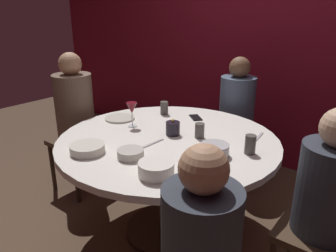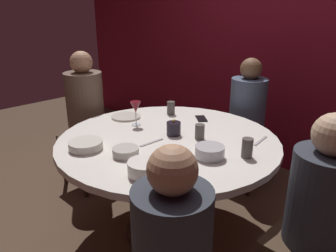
{
  "view_description": "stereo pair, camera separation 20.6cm",
  "coord_description": "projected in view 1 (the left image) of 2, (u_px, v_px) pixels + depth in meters",
  "views": [
    {
      "loc": [
        1.2,
        -1.53,
        1.51
      ],
      "look_at": [
        0.0,
        0.0,
        0.81
      ],
      "focal_mm": 34.35,
      "sensor_mm": 36.0,
      "label": 1
    },
    {
      "loc": [
        1.35,
        -1.39,
        1.51
      ],
      "look_at": [
        0.0,
        0.0,
        0.81
      ],
      "focal_mm": 34.35,
      "sensor_mm": 36.0,
      "label": 2
    }
  ],
  "objects": [
    {
      "name": "ground_plane",
      "position": [
        168.0,
        230.0,
        2.34
      ],
      "size": [
        8.0,
        8.0,
        0.0
      ],
      "primitive_type": "plane",
      "color": "#4C3828"
    },
    {
      "name": "back_wall",
      "position": [
        269.0,
        33.0,
        3.05
      ],
      "size": [
        6.0,
        0.1,
        2.6
      ],
      "primitive_type": "cube",
      "color": "maroon",
      "rests_on": "ground"
    },
    {
      "name": "dining_table",
      "position": [
        168.0,
        156.0,
        2.14
      ],
      "size": [
        1.43,
        1.43,
        0.73
      ],
      "color": "silver",
      "rests_on": "ground"
    },
    {
      "name": "seated_diner_left",
      "position": [
        75.0,
        109.0,
        2.66
      ],
      "size": [
        0.4,
        0.4,
        1.2
      ],
      "rotation": [
        0.0,
        0.0,
        6.28
      ],
      "color": "#3F2D1E",
      "rests_on": "ground"
    },
    {
      "name": "seated_diner_back",
      "position": [
        237.0,
        107.0,
        2.83
      ],
      "size": [
        0.4,
        0.4,
        1.14
      ],
      "rotation": [
        0.0,
        0.0,
        4.71
      ],
      "color": "#3F2D1E",
      "rests_on": "ground"
    },
    {
      "name": "seated_diner_right",
      "position": [
        329.0,
        192.0,
        1.54
      ],
      "size": [
        0.4,
        0.4,
        1.11
      ],
      "rotation": [
        0.0,
        0.0,
        3.14
      ],
      "color": "#3F2D1E",
      "rests_on": "ground"
    },
    {
      "name": "seated_diner_front_right",
      "position": [
        200.0,
        249.0,
        1.19
      ],
      "size": [
        0.57,
        0.57,
        1.1
      ],
      "rotation": [
        0.0,
        0.0,
        2.36
      ],
      "color": "#3F2D1E",
      "rests_on": "ground"
    },
    {
      "name": "candle_holder",
      "position": [
        173.0,
        128.0,
        2.13
      ],
      "size": [
        0.09,
        0.09,
        0.11
      ],
      "color": "black",
      "rests_on": "dining_table"
    },
    {
      "name": "wine_glass",
      "position": [
        132.0,
        109.0,
        2.25
      ],
      "size": [
        0.08,
        0.08,
        0.18
      ],
      "color": "silver",
      "rests_on": "dining_table"
    },
    {
      "name": "dinner_plate",
      "position": [
        120.0,
        118.0,
        2.44
      ],
      "size": [
        0.23,
        0.23,
        0.01
      ],
      "primitive_type": "cylinder",
      "color": "beige",
      "rests_on": "dining_table"
    },
    {
      "name": "cell_phone",
      "position": [
        196.0,
        118.0,
        2.47
      ],
      "size": [
        0.15,
        0.14,
        0.01
      ],
      "primitive_type": "cube",
      "rotation": [
        0.0,
        0.0,
        4.01
      ],
      "color": "black",
      "rests_on": "dining_table"
    },
    {
      "name": "bowl_serving_large",
      "position": [
        214.0,
        150.0,
        1.83
      ],
      "size": [
        0.17,
        0.17,
        0.07
      ],
      "primitive_type": "cylinder",
      "color": "#B7B7BC",
      "rests_on": "dining_table"
    },
    {
      "name": "bowl_salad_center",
      "position": [
        156.0,
        169.0,
        1.6
      ],
      "size": [
        0.18,
        0.18,
        0.07
      ],
      "primitive_type": "cylinder",
      "color": "silver",
      "rests_on": "dining_table"
    },
    {
      "name": "bowl_small_white",
      "position": [
        87.0,
        149.0,
        1.87
      ],
      "size": [
        0.2,
        0.2,
        0.05
      ],
      "primitive_type": "cylinder",
      "color": "beige",
      "rests_on": "dining_table"
    },
    {
      "name": "bowl_sauce_side",
      "position": [
        131.0,
        153.0,
        1.81
      ],
      "size": [
        0.15,
        0.15,
        0.05
      ],
      "primitive_type": "cylinder",
      "color": "#B2ADA3",
      "rests_on": "dining_table"
    },
    {
      "name": "cup_near_candle",
      "position": [
        250.0,
        144.0,
        1.84
      ],
      "size": [
        0.06,
        0.06,
        0.11
      ],
      "primitive_type": "cylinder",
      "color": "#4C4742",
      "rests_on": "dining_table"
    },
    {
      "name": "cup_by_left_diner",
      "position": [
        164.0,
        108.0,
        2.54
      ],
      "size": [
        0.06,
        0.06,
        0.1
      ],
      "primitive_type": "cylinder",
      "color": "#4C4742",
      "rests_on": "dining_table"
    },
    {
      "name": "cup_by_right_diner",
      "position": [
        200.0,
        131.0,
        2.08
      ],
      "size": [
        0.06,
        0.06,
        0.1
      ],
      "primitive_type": "cylinder",
      "color": "#4C4742",
      "rests_on": "dining_table"
    },
    {
      "name": "fork_near_plate",
      "position": [
        258.0,
        137.0,
        2.09
      ],
      "size": [
        0.04,
        0.18,
        0.01
      ],
      "primitive_type": "cube",
      "rotation": [
        0.0,
        0.0,
        0.12
      ],
      "color": "#B7B7BC",
      "rests_on": "dining_table"
    },
    {
      "name": "knife_near_plate",
      "position": [
        153.0,
        143.0,
        2.0
      ],
      "size": [
        0.03,
        0.18,
        0.01
      ],
      "primitive_type": "cube",
      "rotation": [
        0.0,
        0.0,
        -0.06
      ],
      "color": "#B7B7BC",
      "rests_on": "dining_table"
    }
  ]
}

